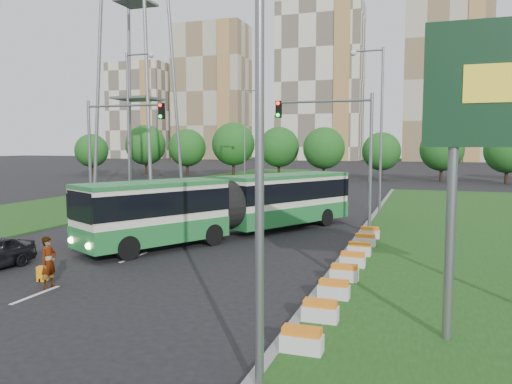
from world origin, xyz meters
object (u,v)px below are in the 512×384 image
(car_left_far, at_px, (177,201))
(shopping_trolley, at_px, (42,274))
(traffic_mast_left, at_px, (110,141))
(articulated_bus, at_px, (227,204))
(pedestrian, at_px, (49,262))
(traffic_mast_median, at_px, (343,140))

(car_left_far, relative_size, shopping_trolley, 8.74)
(traffic_mast_left, height_order, articulated_bus, traffic_mast_left)
(traffic_mast_left, bearing_deg, articulated_bus, -15.52)
(pedestrian, height_order, shopping_trolley, pedestrian)
(traffic_mast_left, relative_size, articulated_bus, 0.46)
(traffic_mast_median, height_order, shopping_trolley, traffic_mast_median)
(articulated_bus, relative_size, shopping_trolley, 31.22)
(traffic_mast_median, distance_m, traffic_mast_left, 15.19)
(car_left_far, distance_m, pedestrian, 20.18)
(traffic_mast_left, relative_size, pedestrian, 4.37)
(shopping_trolley, bearing_deg, traffic_mast_left, 102.99)
(articulated_bus, distance_m, car_left_far, 10.87)
(car_left_far, height_order, pedestrian, pedestrian)
(car_left_far, bearing_deg, articulated_bus, -51.54)
(car_left_far, xyz_separation_m, pedestrian, (5.16, -19.51, 0.11))
(shopping_trolley, bearing_deg, articulated_bus, 62.38)
(traffic_mast_median, xyz_separation_m, articulated_bus, (-5.79, -3.60, -3.59))
(traffic_mast_left, xyz_separation_m, pedestrian, (7.20, -14.13, -4.43))
(articulated_bus, relative_size, pedestrian, 9.52)
(traffic_mast_median, xyz_separation_m, car_left_far, (-13.12, 4.38, -4.55))
(traffic_mast_median, bearing_deg, articulated_bus, -148.14)
(pedestrian, xyz_separation_m, shopping_trolley, (-0.86, 0.61, -0.64))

